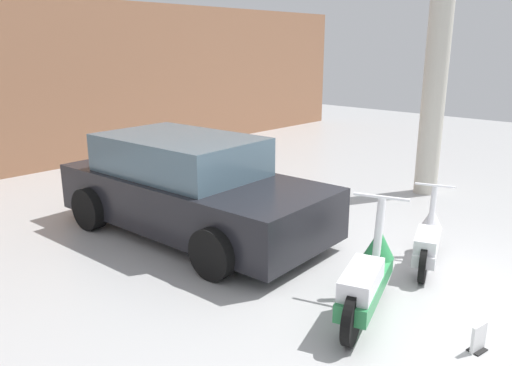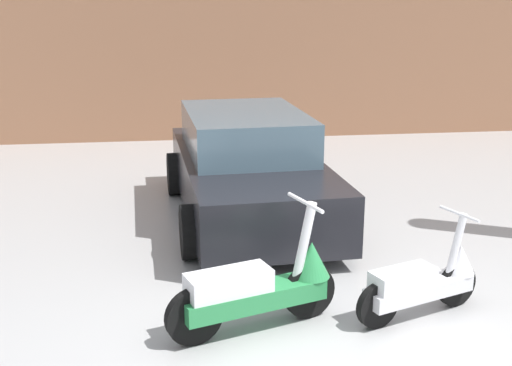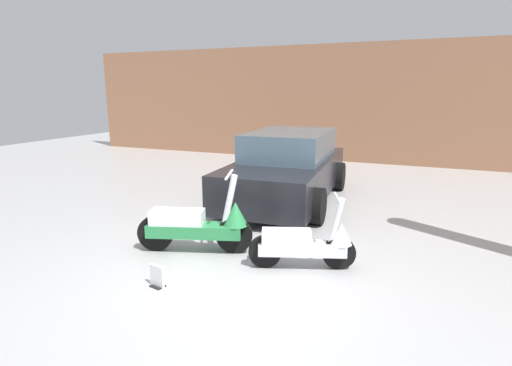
% 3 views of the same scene
% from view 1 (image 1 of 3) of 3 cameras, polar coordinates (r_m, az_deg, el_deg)
% --- Properties ---
extents(ground_plane, '(28.00, 28.00, 0.00)m').
position_cam_1_polar(ground_plane, '(5.89, 19.67, -12.14)').
color(ground_plane, '#B2B2B2').
extents(wall_back, '(19.60, 0.12, 3.62)m').
position_cam_1_polar(wall_back, '(11.63, -22.39, 10.30)').
color(wall_back, '#9E6B4C').
rests_on(wall_back, ground_plane).
extents(scooter_front_left, '(1.56, 0.79, 1.13)m').
position_cam_1_polar(scooter_front_left, '(5.24, 12.69, -10.28)').
color(scooter_front_left, black).
rests_on(scooter_front_left, ground_plane).
extents(scooter_front_right, '(1.30, 0.68, 0.94)m').
position_cam_1_polar(scooter_front_right, '(6.54, 19.07, -6.05)').
color(scooter_front_right, black).
rests_on(scooter_front_right, ground_plane).
extents(car_rear_left, '(2.17, 4.20, 1.40)m').
position_cam_1_polar(car_rear_left, '(7.22, -7.61, -0.49)').
color(car_rear_left, black).
rests_on(car_rear_left, ground_plane).
extents(placard_near_left_scooter, '(0.20, 0.15, 0.26)m').
position_cam_1_polar(placard_near_left_scooter, '(5.06, 24.07, -16.00)').
color(placard_near_left_scooter, black).
rests_on(placard_near_left_scooter, ground_plane).
extents(support_column_side, '(0.41, 0.41, 3.62)m').
position_cam_1_polar(support_column_side, '(9.45, 19.67, 9.60)').
color(support_column_side, beige).
rests_on(support_column_side, ground_plane).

